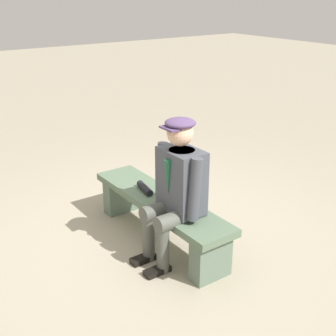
{
  "coord_description": "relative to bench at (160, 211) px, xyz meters",
  "views": [
    {
      "loc": [
        -3.2,
        2.18,
        2.32
      ],
      "look_at": [
        -0.13,
        0.0,
        0.8
      ],
      "focal_mm": 48.46,
      "sensor_mm": 36.0,
      "label": 1
    }
  ],
  "objects": [
    {
      "name": "bench",
      "position": [
        0.0,
        0.0,
        0.0
      ],
      "size": [
        1.78,
        0.42,
        0.45
      ],
      "color": "#556952",
      "rests_on": "ground"
    },
    {
      "name": "rolled_magazine",
      "position": [
        0.21,
        0.04,
        0.17
      ],
      "size": [
        0.27,
        0.11,
        0.07
      ],
      "primitive_type": "cylinder",
      "rotation": [
        0.0,
        1.57,
        -0.18
      ],
      "color": "black",
      "rests_on": "bench"
    },
    {
      "name": "ground_plane",
      "position": [
        0.0,
        0.0,
        -0.32
      ],
      "size": [
        30.0,
        30.0,
        0.0
      ],
      "primitive_type": "plane",
      "color": "gray"
    },
    {
      "name": "seated_man",
      "position": [
        -0.34,
        0.06,
        0.41
      ],
      "size": [
        0.58,
        0.59,
        1.31
      ],
      "color": "#42454D",
      "rests_on": "ground"
    }
  ]
}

